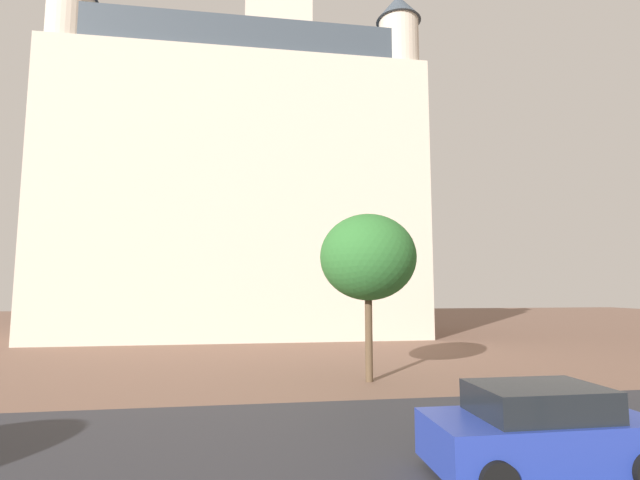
% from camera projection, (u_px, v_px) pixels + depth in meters
% --- Properties ---
extents(ground_plane, '(120.00, 120.00, 0.00)m').
position_uv_depth(ground_plane, '(321.00, 427.00, 10.72)').
color(ground_plane, brown).
extents(street_asphalt_strip, '(120.00, 7.90, 0.00)m').
position_uv_depth(street_asphalt_strip, '(332.00, 450.00, 9.16)').
color(street_asphalt_strip, '#2D2D33').
rests_on(street_asphalt_strip, ground_plane).
extents(landmark_building, '(25.15, 10.24, 37.43)m').
position_uv_depth(landmark_building, '(247.00, 175.00, 32.82)').
color(landmark_building, beige).
rests_on(landmark_building, ground_plane).
extents(car_blue, '(4.02, 1.98, 1.55)m').
position_uv_depth(car_blue, '(539.00, 432.00, 8.03)').
color(car_blue, '#23389E').
rests_on(car_blue, ground_plane).
extents(tree_curb_far, '(3.50, 3.50, 6.01)m').
position_uv_depth(tree_curb_far, '(368.00, 257.00, 16.38)').
color(tree_curb_far, brown).
rests_on(tree_curb_far, ground_plane).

